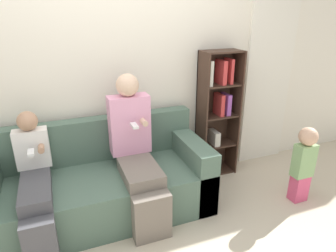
{
  "coord_description": "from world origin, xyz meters",
  "views": [
    {
      "loc": [
        -0.55,
        -1.95,
        1.84
      ],
      "look_at": [
        0.42,
        0.56,
        0.77
      ],
      "focal_mm": 32.0,
      "sensor_mm": 36.0,
      "label": 1
    }
  ],
  "objects": [
    {
      "name": "adult_seated",
      "position": [
        0.06,
        0.43,
        0.66
      ],
      "size": [
        0.38,
        0.8,
        1.3
      ],
      "color": "#70665B",
      "rests_on": "ground_plane"
    },
    {
      "name": "toddler_standing",
      "position": [
        1.63,
        -0.02,
        0.44
      ],
      "size": [
        0.2,
        0.18,
        0.79
      ],
      "color": "#DB4C75",
      "rests_on": "ground_plane"
    },
    {
      "name": "back_wall",
      "position": [
        0.0,
        0.96,
        1.27
      ],
      "size": [
        10.0,
        0.06,
        2.55
      ],
      "color": "silver",
      "rests_on": "ground_plane"
    },
    {
      "name": "bookshelf",
      "position": [
        1.11,
        0.82,
        0.74
      ],
      "size": [
        0.44,
        0.26,
        1.43
      ],
      "color": "#3D281E",
      "rests_on": "ground_plane"
    },
    {
      "name": "curtain_panel",
      "position": [
        1.85,
        0.91,
        1.14
      ],
      "size": [
        0.63,
        0.04,
        2.28
      ],
      "color": "silver",
      "rests_on": "ground_plane"
    },
    {
      "name": "couch",
      "position": [
        -0.27,
        0.51,
        0.28
      ],
      "size": [
        2.01,
        0.83,
        0.85
      ],
      "color": "#4C6656",
      "rests_on": "ground_plane"
    },
    {
      "name": "child_seated",
      "position": [
        -0.8,
        0.37,
        0.52
      ],
      "size": [
        0.28,
        0.8,
        1.04
      ],
      "color": "#47474C",
      "rests_on": "ground_plane"
    },
    {
      "name": "ground_plane",
      "position": [
        0.0,
        0.0,
        0.0
      ],
      "size": [
        14.0,
        14.0,
        0.0
      ],
      "primitive_type": "plane",
      "color": "beige"
    }
  ]
}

